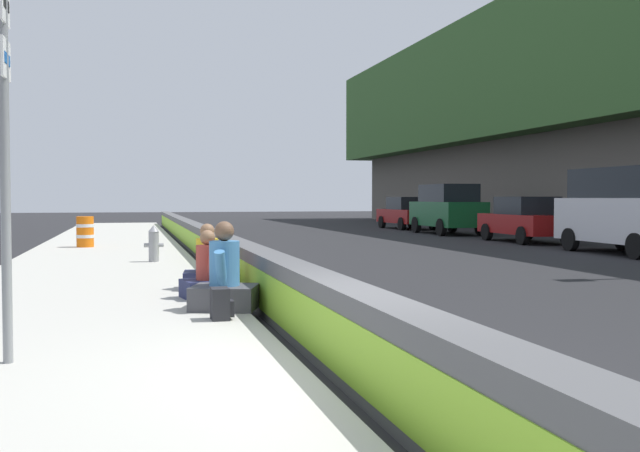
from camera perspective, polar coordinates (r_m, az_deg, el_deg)
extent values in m
plane|color=#232326|center=(6.75, 3.10, -12.14)|extent=(160.00, 160.00, 0.00)
cube|color=#B5B2A8|center=(6.47, -20.45, -12.27)|extent=(80.00, 4.40, 0.14)
cube|color=#545456|center=(6.66, 3.11, -8.60)|extent=(76.00, 0.44, 0.85)
cube|color=#8CC62D|center=(6.60, 1.21, -9.06)|extent=(74.48, 0.01, 0.54)
cylinder|color=gray|center=(7.36, -23.24, 4.11)|extent=(0.09, 0.09, 3.60)
cube|color=white|center=(7.56, -23.26, 15.55)|extent=(0.44, 0.02, 0.36)
cube|color=black|center=(7.56, -23.15, 15.55)|extent=(0.30, 0.01, 0.10)
cube|color=white|center=(7.46, -23.20, 11.81)|extent=(0.44, 0.02, 0.36)
cube|color=#1956AD|center=(7.46, -23.10, 11.82)|extent=(0.30, 0.01, 0.10)
cylinder|color=gray|center=(18.01, -12.77, -1.57)|extent=(0.24, 0.24, 0.72)
cone|color=gray|center=(17.99, -12.78, -0.18)|extent=(0.26, 0.26, 0.16)
cylinder|color=gray|center=(18.01, -12.23, -1.45)|extent=(0.10, 0.12, 0.10)
cylinder|color=gray|center=(18.00, -13.31, -1.46)|extent=(0.10, 0.12, 0.10)
cube|color=#424247|center=(10.22, -7.41, -5.51)|extent=(0.98, 1.06, 0.33)
cylinder|color=#427FB7|center=(10.17, -7.43, -2.89)|extent=(0.42, 0.42, 0.61)
sphere|color=brown|center=(10.14, -7.44, -0.39)|extent=(0.27, 0.27, 0.27)
cylinder|color=#427FB7|center=(10.40, -7.16, -3.11)|extent=(0.34, 0.24, 0.54)
cylinder|color=#427FB7|center=(9.95, -7.70, -3.35)|extent=(0.34, 0.24, 0.54)
cube|color=#23284C|center=(11.40, -8.69, -4.83)|extent=(0.77, 0.85, 0.28)
cylinder|color=#AD3D33|center=(11.36, -8.70, -2.81)|extent=(0.36, 0.36, 0.53)
sphere|color=#8E6647|center=(11.33, -8.71, -0.89)|extent=(0.23, 0.23, 0.23)
cylinder|color=#AD3D33|center=(11.55, -8.99, -2.99)|extent=(0.29, 0.17, 0.46)
cylinder|color=#AD3D33|center=(11.18, -8.41, -3.16)|extent=(0.29, 0.17, 0.46)
cube|color=#23284C|center=(12.54, -8.72, -4.15)|extent=(0.76, 0.86, 0.29)
cylinder|color=gold|center=(12.50, -8.73, -2.22)|extent=(0.38, 0.38, 0.56)
sphere|color=#8E6647|center=(12.48, -8.74, -0.38)|extent=(0.25, 0.25, 0.25)
cylinder|color=gold|center=(12.71, -8.71, -2.39)|extent=(0.30, 0.17, 0.49)
cylinder|color=gold|center=(12.30, -8.75, -2.55)|extent=(0.30, 0.17, 0.49)
cube|color=#232328|center=(9.36, -7.77, -6.00)|extent=(0.32, 0.22, 0.40)
cube|color=#232328|center=(9.38, -6.92, -6.34)|extent=(0.22, 0.06, 0.20)
cylinder|color=orange|center=(23.92, -17.76, -0.42)|extent=(0.52, 0.52, 0.95)
cylinder|color=white|center=(23.91, -17.76, 0.03)|extent=(0.54, 0.54, 0.10)
cylinder|color=white|center=(23.92, -17.75, -0.77)|extent=(0.54, 0.54, 0.10)
cube|color=silver|center=(23.43, 22.90, 0.42)|extent=(5.16, 2.13, 1.30)
cube|color=black|center=(23.35, 23.08, 3.11)|extent=(4.16, 1.90, 0.90)
cylinder|color=black|center=(24.31, 18.84, -1.00)|extent=(0.73, 0.24, 0.72)
cylinder|color=black|center=(25.33, 22.48, -0.92)|extent=(0.73, 0.24, 0.72)
cylinder|color=black|center=(21.59, 23.35, -1.45)|extent=(0.73, 0.24, 0.72)
cube|color=maroon|center=(28.53, 15.63, 0.16)|extent=(4.56, 1.96, 0.72)
cube|color=black|center=(28.43, 15.74, 1.54)|extent=(2.25, 1.70, 0.66)
cylinder|color=black|center=(29.44, 12.82, -0.45)|extent=(0.67, 0.24, 0.66)
cylinder|color=black|center=(30.22, 15.78, -0.41)|extent=(0.67, 0.24, 0.66)
cylinder|color=black|center=(26.87, 15.44, -0.73)|extent=(0.67, 0.24, 0.66)
cylinder|color=black|center=(27.72, 18.60, -0.68)|extent=(0.67, 0.24, 0.66)
cube|color=#145128|center=(34.11, 9.83, 0.94)|extent=(4.84, 2.03, 1.10)
cube|color=black|center=(34.01, 9.91, 2.53)|extent=(3.14, 1.80, 0.80)
cylinder|color=black|center=(35.21, 7.47, 0.09)|extent=(0.76, 0.24, 0.76)
cylinder|color=black|center=(35.90, 10.22, 0.12)|extent=(0.76, 0.24, 0.76)
cylinder|color=black|center=(32.36, 9.39, -0.10)|extent=(0.76, 0.24, 0.76)
cylinder|color=black|center=(33.11, 12.34, -0.07)|extent=(0.76, 0.24, 0.76)
cube|color=maroon|center=(39.47, 6.75, 0.77)|extent=(4.54, 1.90, 0.72)
cube|color=black|center=(39.36, 6.81, 1.78)|extent=(2.23, 1.67, 0.66)
cylinder|color=black|center=(40.50, 4.84, 0.31)|extent=(0.66, 0.23, 0.66)
cylinder|color=black|center=(41.14, 7.09, 0.33)|extent=(0.66, 0.23, 0.66)
cylinder|color=black|center=(37.82, 6.37, 0.17)|extent=(0.66, 0.23, 0.66)
cylinder|color=black|center=(38.50, 8.75, 0.19)|extent=(0.66, 0.23, 0.66)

